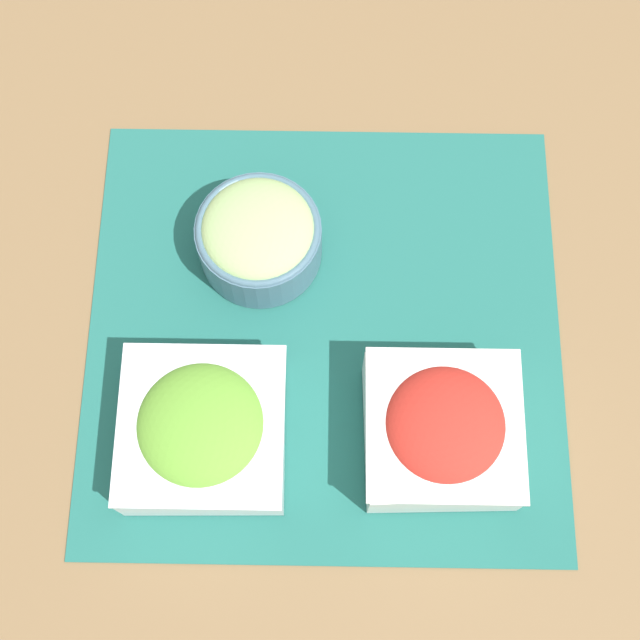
# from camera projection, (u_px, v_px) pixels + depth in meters

# --- Properties ---
(ground_plane) EXTENTS (3.00, 3.00, 0.00)m
(ground_plane) POSITION_uv_depth(u_px,v_px,m) (320.00, 331.00, 0.93)
(ground_plane) COLOR olive
(placemat) EXTENTS (0.49, 0.47, 0.00)m
(placemat) POSITION_uv_depth(u_px,v_px,m) (320.00, 330.00, 0.93)
(placemat) COLOR #236B60
(placemat) RESTS_ON ground_plane
(cucumber_bowl) EXTENTS (0.13, 0.13, 0.08)m
(cucumber_bowl) POSITION_uv_depth(u_px,v_px,m) (255.00, 236.00, 0.92)
(cucumber_bowl) COLOR slate
(cucumber_bowl) RESTS_ON placemat
(lettuce_bowl) EXTENTS (0.16, 0.16, 0.08)m
(lettuce_bowl) POSITION_uv_depth(u_px,v_px,m) (198.00, 429.00, 0.85)
(lettuce_bowl) COLOR white
(lettuce_bowl) RESTS_ON placemat
(tomato_bowl) EXTENTS (0.15, 0.15, 0.08)m
(tomato_bowl) POSITION_uv_depth(u_px,v_px,m) (438.00, 429.00, 0.85)
(tomato_bowl) COLOR white
(tomato_bowl) RESTS_ON placemat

